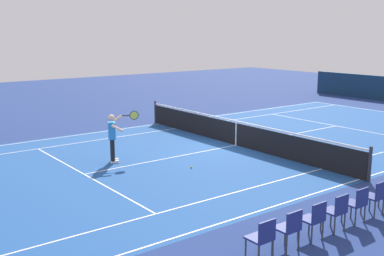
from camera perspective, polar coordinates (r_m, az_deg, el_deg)
The scene contains 12 objects.
ground_plane at distance 18.59m, azimuth 5.34°, elevation -2.08°, with size 60.00×60.00×0.00m, color navy.
court_slab at distance 18.59m, azimuth 5.34°, elevation -2.07°, with size 24.20×11.40×0.00m, color #1E4C93.
court_line_markings at distance 18.59m, azimuth 5.34°, elevation -2.07°, with size 23.85×11.05×0.01m.
tennis_net at distance 18.48m, azimuth 5.37°, elevation -0.60°, with size 0.10×11.70×1.08m.
tennis_player_near at distance 16.13m, azimuth -9.52°, elevation -0.90°, with size 1.19×0.75×1.70m.
tennis_ball at distance 15.43m, azimuth -0.08°, elevation -4.73°, with size 0.07×0.07×0.07m, color #CCE01E.
spectator_chair_2 at distance 12.22m, azimuth 21.37°, elevation -7.58°, with size 0.44×0.44×0.88m.
spectator_chair_3 at distance 11.60m, azimuth 19.34°, elevation -8.46°, with size 0.44×0.44×0.88m.
spectator_chair_4 at distance 10.99m, azimuth 17.08°, elevation -9.42°, with size 0.44×0.44×0.88m.
spectator_chair_5 at distance 10.41m, azimuth 14.55°, elevation -10.47°, with size 0.44×0.44×0.88m.
spectator_chair_6 at distance 9.86m, azimuth 11.70°, elevation -11.62°, with size 0.44×0.44×0.88m.
spectator_chair_7 at distance 9.33m, azimuth 8.50°, elevation -12.86°, with size 0.44×0.44×0.88m.
Camera 1 is at (12.26, 13.28, 4.35)m, focal length 44.15 mm.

